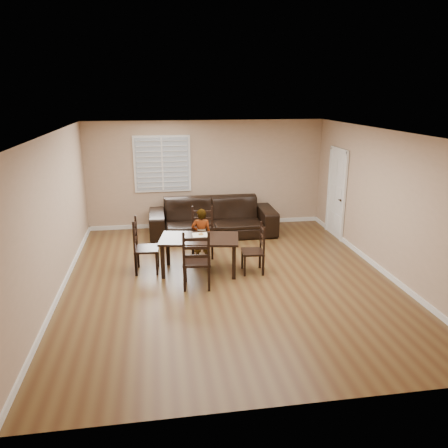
{
  "coord_description": "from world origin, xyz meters",
  "views": [
    {
      "loc": [
        -1.25,
        -7.42,
        3.36
      ],
      "look_at": [
        -0.05,
        0.27,
        1.0
      ],
      "focal_mm": 35.0,
      "sensor_mm": 36.0,
      "label": 1
    }
  ],
  "objects_px": {
    "chair_left": "(140,248)",
    "dining_table": "(199,242)",
    "chair_far": "(197,263)",
    "child": "(201,235)",
    "chair_right": "(259,250)",
    "chair_near": "(202,233)",
    "donut": "(201,234)",
    "sofa": "(213,217)"
  },
  "relations": [
    {
      "from": "chair_near",
      "to": "sofa",
      "type": "relative_size",
      "value": 0.35
    },
    {
      "from": "sofa",
      "to": "chair_near",
      "type": "bearing_deg",
      "value": -106.31
    },
    {
      "from": "chair_far",
      "to": "chair_left",
      "type": "bearing_deg",
      "value": -37.93
    },
    {
      "from": "chair_right",
      "to": "donut",
      "type": "xyz_separation_m",
      "value": [
        -1.07,
        0.35,
        0.28
      ]
    },
    {
      "from": "dining_table",
      "to": "chair_right",
      "type": "height_order",
      "value": "chair_right"
    },
    {
      "from": "chair_far",
      "to": "child",
      "type": "relative_size",
      "value": 0.97
    },
    {
      "from": "dining_table",
      "to": "child",
      "type": "distance_m",
      "value": 0.54
    },
    {
      "from": "dining_table",
      "to": "chair_right",
      "type": "bearing_deg",
      "value": 0.61
    },
    {
      "from": "chair_near",
      "to": "child",
      "type": "relative_size",
      "value": 0.93
    },
    {
      "from": "chair_right",
      "to": "child",
      "type": "relative_size",
      "value": 0.86
    },
    {
      "from": "chair_near",
      "to": "chair_far",
      "type": "height_order",
      "value": "chair_far"
    },
    {
      "from": "chair_left",
      "to": "sofa",
      "type": "xyz_separation_m",
      "value": [
        1.68,
        2.06,
        -0.04
      ]
    },
    {
      "from": "chair_far",
      "to": "child",
      "type": "xyz_separation_m",
      "value": [
        0.23,
        1.33,
        0.07
      ]
    },
    {
      "from": "chair_right",
      "to": "sofa",
      "type": "xyz_separation_m",
      "value": [
        -0.57,
        2.42,
        0.0
      ]
    },
    {
      "from": "dining_table",
      "to": "sofa",
      "type": "bearing_deg",
      "value": 86.22
    },
    {
      "from": "child",
      "to": "sofa",
      "type": "bearing_deg",
      "value": -97.57
    },
    {
      "from": "chair_far",
      "to": "chair_right",
      "type": "relative_size",
      "value": 1.13
    },
    {
      "from": "chair_far",
      "to": "donut",
      "type": "relative_size",
      "value": 11.12
    },
    {
      "from": "chair_near",
      "to": "chair_far",
      "type": "xyz_separation_m",
      "value": [
        -0.29,
        -1.75,
        0.02
      ]
    },
    {
      "from": "dining_table",
      "to": "child",
      "type": "height_order",
      "value": "child"
    },
    {
      "from": "chair_right",
      "to": "dining_table",
      "type": "bearing_deg",
      "value": -95.29
    },
    {
      "from": "chair_right",
      "to": "sofa",
      "type": "relative_size",
      "value": 0.32
    },
    {
      "from": "chair_left",
      "to": "sofa",
      "type": "distance_m",
      "value": 2.66
    },
    {
      "from": "dining_table",
      "to": "chair_near",
      "type": "relative_size",
      "value": 1.53
    },
    {
      "from": "chair_far",
      "to": "chair_left",
      "type": "height_order",
      "value": "chair_far"
    },
    {
      "from": "chair_right",
      "to": "child",
      "type": "bearing_deg",
      "value": -120.72
    },
    {
      "from": "dining_table",
      "to": "chair_left",
      "type": "xyz_separation_m",
      "value": [
        -1.14,
        0.18,
        -0.12
      ]
    },
    {
      "from": "chair_far",
      "to": "child",
      "type": "bearing_deg",
      "value": -93.13
    },
    {
      "from": "child",
      "to": "chair_left",
      "type": "bearing_deg",
      "value": 23.04
    },
    {
      "from": "chair_far",
      "to": "chair_right",
      "type": "distance_m",
      "value": 1.4
    },
    {
      "from": "sofa",
      "to": "chair_left",
      "type": "bearing_deg",
      "value": -128.89
    },
    {
      "from": "chair_left",
      "to": "chair_near",
      "type": "bearing_deg",
      "value": -56.16
    },
    {
      "from": "chair_right",
      "to": "chair_near",
      "type": "bearing_deg",
      "value": -135.59
    },
    {
      "from": "chair_left",
      "to": "child",
      "type": "bearing_deg",
      "value": -71.0
    },
    {
      "from": "chair_left",
      "to": "dining_table",
      "type": "bearing_deg",
      "value": -95.93
    },
    {
      "from": "dining_table",
      "to": "chair_far",
      "type": "height_order",
      "value": "chair_far"
    },
    {
      "from": "chair_near",
      "to": "child",
      "type": "xyz_separation_m",
      "value": [
        -0.07,
        -0.42,
        0.09
      ]
    },
    {
      "from": "dining_table",
      "to": "chair_left",
      "type": "relative_size",
      "value": 1.49
    },
    {
      "from": "chair_near",
      "to": "child",
      "type": "bearing_deg",
      "value": -92.22
    },
    {
      "from": "dining_table",
      "to": "chair_left",
      "type": "bearing_deg",
      "value": -179.24
    },
    {
      "from": "donut",
      "to": "chair_near",
      "type": "bearing_deg",
      "value": 81.87
    },
    {
      "from": "chair_near",
      "to": "chair_right",
      "type": "height_order",
      "value": "chair_near"
    }
  ]
}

